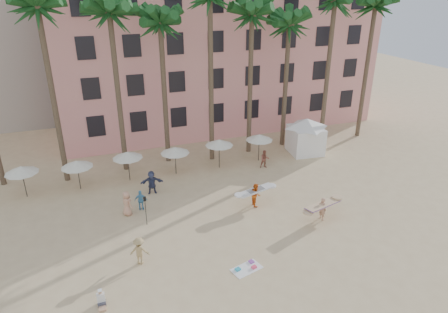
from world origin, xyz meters
name	(u,v)px	position (x,y,z in m)	size (l,w,h in m)	color
ground	(240,255)	(0.00, 0.00, 0.00)	(120.00, 120.00, 0.00)	#D1B789
pink_hotel	(212,53)	(7.00, 26.00, 8.00)	(35.00, 14.00, 16.00)	pink
palm_row	(179,16)	(0.51, 15.00, 12.97)	(44.40, 5.40, 16.30)	brown
umbrella_row	(152,152)	(-3.00, 12.50, 2.33)	(22.50, 2.70, 2.73)	#332B23
cabana	(306,133)	(12.09, 12.84, 2.07)	(4.97, 4.97, 3.50)	white
beach_towel	(247,268)	(-0.10, -1.32, 0.03)	(2.00, 1.43, 0.14)	white
carrier_yellow	(323,207)	(7.00, 1.79, 0.97)	(3.31, 1.82, 1.69)	tan
carrier_white	(256,194)	(3.35, 5.18, 0.95)	(2.95, 1.24, 1.79)	orange
beachgoers	(165,196)	(-3.09, 7.27, 0.90)	(13.87, 10.56, 1.92)	#559DC6
paddle	(145,207)	(-4.84, 5.30, 1.41)	(0.18, 0.04, 2.23)	black
seated_man	(101,300)	(-8.37, -1.44, 0.32)	(0.41, 0.72, 0.94)	#3F3F4C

